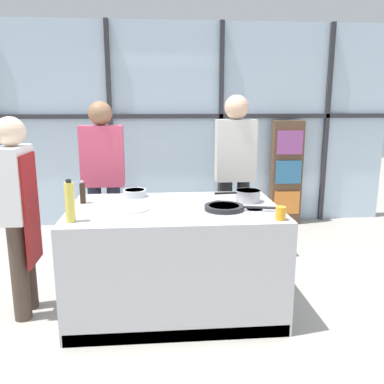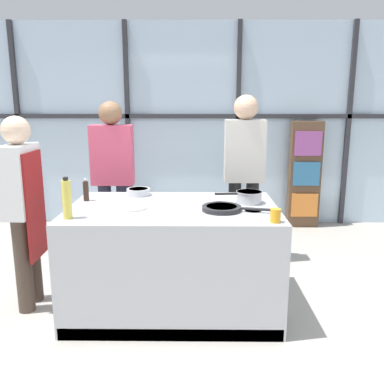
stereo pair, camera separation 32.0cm
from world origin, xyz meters
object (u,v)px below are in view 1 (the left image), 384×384
mixing_bowl (135,193)px  juice_glass_near (281,213)px  oil_bottle (70,202)px  pepper_grinder (83,193)px  saucepan (248,195)px  white_plate (133,209)px  spectator_center_left (235,167)px  spectator_far_left (103,174)px  frying_pan (225,207)px  chef (18,206)px

mixing_bowl → juice_glass_near: (1.10, -0.85, 0.02)m
oil_bottle → pepper_grinder: 0.55m
saucepan → pepper_grinder: bearing=177.3°
white_plate → oil_bottle: (-0.42, -0.29, 0.14)m
saucepan → mixing_bowl: size_ratio=1.87×
white_plate → spectator_center_left: bearing=46.8°
spectator_far_left → frying_pan: spectator_far_left is taller
pepper_grinder → juice_glass_near: bearing=-22.5°
white_plate → pepper_grinder: pepper_grinder is taller
mixing_bowl → spectator_far_left: bearing=119.9°
spectator_far_left → saucepan: 1.62m
chef → mixing_bowl: chef is taller
white_plate → oil_bottle: oil_bottle is taller
mixing_bowl → spectator_center_left: bearing=30.8°
frying_pan → saucepan: bearing=46.5°
oil_bottle → mixing_bowl: bearing=61.6°
pepper_grinder → spectator_far_left: bearing=85.5°
spectator_center_left → juice_glass_near: 1.47m
spectator_far_left → oil_bottle: (-0.06, -1.39, 0.04)m
spectator_far_left → saucepan: (1.34, -0.90, -0.05)m
spectator_center_left → spectator_far_left: bearing=0.0°
chef → mixing_bowl: 0.98m
frying_pan → spectator_far_left: bearing=133.6°
chef → oil_bottle: bearing=52.9°
frying_pan → juice_glass_near: 0.48m
white_plate → juice_glass_near: (1.09, -0.37, 0.04)m
spectator_far_left → frying_pan: bearing=133.6°
frying_pan → oil_bottle: size_ratio=1.78×
saucepan → pepper_grinder: 1.41m
mixing_bowl → pepper_grinder: size_ratio=1.09×
chef → spectator_far_left: size_ratio=0.93×
spectator_far_left → juice_glass_near: bearing=134.8°
spectator_center_left → frying_pan: 1.20m
saucepan → juice_glass_near: 0.58m
pepper_grinder → mixing_bowl: bearing=27.0°
juice_glass_near → spectator_far_left: bearing=134.8°
juice_glass_near → saucepan: bearing=101.8°
chef → spectator_far_left: bearing=152.2°
saucepan → frying_pan: bearing=-133.5°
spectator_far_left → oil_bottle: bearing=87.7°
frying_pan → oil_bottle: bearing=-168.6°
frying_pan → pepper_grinder: bearing=164.7°
frying_pan → juice_glass_near: juice_glass_near is taller
pepper_grinder → oil_bottle: bearing=-89.0°
white_plate → oil_bottle: bearing=-145.8°
frying_pan → pepper_grinder: size_ratio=2.80×
spectator_far_left → white_plate: 1.16m
chef → oil_bottle: (0.48, -0.37, 0.12)m
chef → oil_bottle: size_ratio=5.24×
saucepan → oil_bottle: (-1.39, -0.48, 0.09)m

